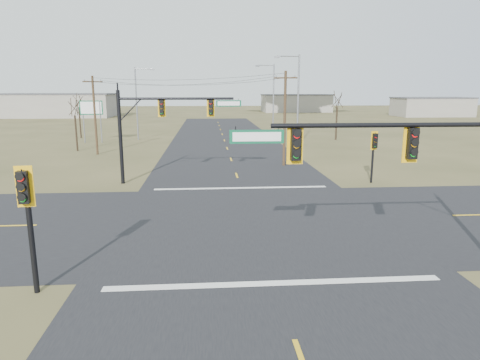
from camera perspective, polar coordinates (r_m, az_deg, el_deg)
name	(u,v)px	position (r m, az deg, el deg)	size (l,w,h in m)	color
ground	(252,221)	(22.57, 1.67, -5.43)	(320.00, 320.00, 0.00)	brown
road_ew	(252,220)	(22.57, 1.67, -5.40)	(160.00, 14.00, 0.02)	black
road_ns	(252,220)	(22.57, 1.67, -5.40)	(14.00, 160.00, 0.02)	black
stop_bar_near	(275,283)	(15.63, 4.66, -13.54)	(12.00, 0.40, 0.01)	silver
stop_bar_far	(241,188)	(29.78, 0.15, -1.06)	(12.00, 0.40, 0.01)	silver
mast_arm_near	(410,156)	(15.69, 21.73, 2.96)	(10.32, 0.42, 6.19)	black
mast_arm_far	(163,116)	(31.41, -10.25, 8.35)	(8.83, 0.42, 6.71)	black
pedestal_signal_ne	(374,145)	(32.46, 17.47, 4.52)	(0.65, 0.55, 3.83)	black
pedestal_signal_sw	(26,202)	(15.38, -26.67, -2.60)	(0.60, 0.52, 4.41)	black
utility_pole_near	(285,117)	(38.35, 5.98, 8.37)	(1.98, 0.72, 8.33)	#47331E
utility_pole_far	(95,114)	(47.46, -18.79, 8.36)	(1.86, 0.93, 8.12)	#47331E
highway_sign	(92,113)	(58.29, -19.19, 8.48)	(2.86, 0.21, 5.36)	gray
streetlight_a	(296,96)	(51.32, 7.50, 11.05)	(2.97, 0.29, 10.68)	gray
streetlight_b	(272,95)	(67.49, 4.29, 11.25)	(2.94, 0.35, 10.54)	gray
streetlight_c	(138,100)	(59.91, -13.45, 10.39)	(2.68, 0.26, 9.63)	gray
bare_tree_a	(74,107)	(50.87, -21.24, 9.07)	(3.18, 3.18, 6.16)	black
bare_tree_b	(78,100)	(64.72, -20.76, 9.93)	(2.62, 2.62, 6.60)	black
bare_tree_c	(338,99)	(59.76, 12.87, 10.45)	(3.06, 3.06, 6.94)	black
warehouse_left	(55,106)	(117.69, -23.40, 9.08)	(28.00, 14.00, 5.50)	gray
warehouse_mid	(296,103)	(134.29, 7.44, 10.08)	(20.00, 12.00, 5.00)	gray
warehouse_right	(432,107)	(120.95, 24.18, 8.83)	(18.00, 10.00, 4.50)	gray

